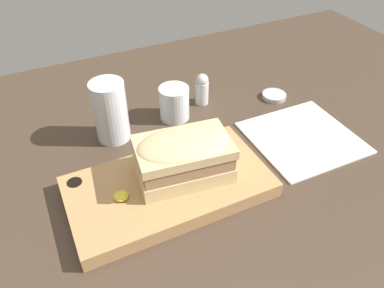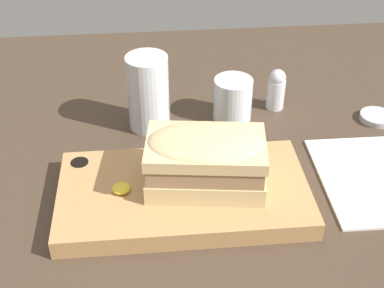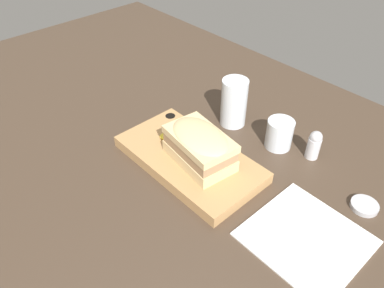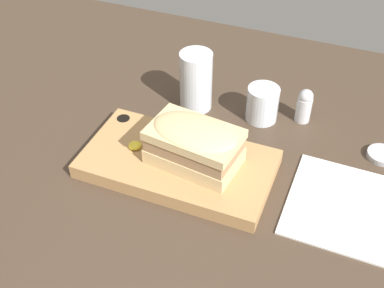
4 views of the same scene
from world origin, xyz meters
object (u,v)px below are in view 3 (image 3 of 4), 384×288
Objects in this scene: salt_shaker at (314,144)px; condiment_dish at (364,206)px; serving_board at (189,159)px; napkin at (306,238)px; sandwich at (200,145)px; water_glass at (234,105)px; wine_glass at (279,135)px.

salt_shaker is 17.49cm from condiment_dish.
serving_board reaches higher than napkin.
napkin is 2.82× the size of salt_shaker.
sandwich is 1.32× the size of water_glass.
serving_board is 1.64× the size of napkin.
water_glass is 2.27× the size of condiment_dish.
serving_board is 30.56cm from napkin.
water_glass is at bearing 110.70° from sandwich.
condiment_dish is at bearing 76.53° from napkin.
wine_glass is at bearing 70.90° from sandwich.
water_glass reaches higher than salt_shaker.
water_glass is at bearing -175.56° from wine_glass.
serving_board reaches higher than condiment_dish.
wine_glass is 1.31× the size of condiment_dish.
sandwich reaches higher than salt_shaker.
sandwich is at bearing -176.61° from napkin.
condiment_dish is (38.13, -1.90, -4.94)cm from water_glass.
condiment_dish is (31.05, 16.84, -6.58)cm from sandwich.
napkin is at bearing -103.47° from condiment_dish.
sandwich is at bearing -151.53° from condiment_dish.
serving_board is at bearing -116.22° from wine_glass.
water_glass is at bearing 153.61° from napkin.
napkin is at bearing 3.69° from serving_board.
sandwich reaches higher than wine_glass.
wine_glass is at bearing 63.78° from serving_board.
water_glass is 38.49cm from condiment_dish.
condiment_dish is at bearing 26.72° from serving_board.
napkin is 3.72× the size of condiment_dish.
water_glass is 14.15cm from wine_glass.
wine_glass is 27.62cm from napkin.
sandwich is 2.29× the size of wine_glass.
serving_board is 22.55cm from wine_glass.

